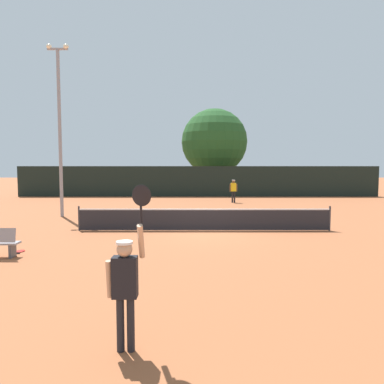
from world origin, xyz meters
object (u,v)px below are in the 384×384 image
object	(u,v)px
large_tree	(213,142)
parked_car_far	(254,183)
light_pole	(58,121)
tennis_ball	(146,227)
spare_racket	(18,251)
player_serving	(124,279)
player_receiving	(232,189)
parked_car_near	(120,184)
parked_car_mid	(216,183)

from	to	relation	value
large_tree	parked_car_far	size ratio (longest dim) A/B	2.00
light_pole	parked_car_far	xyz separation A→B (m)	(14.07, 19.61, -4.43)
tennis_ball	spare_racket	distance (m)	5.84
player_serving	large_tree	world-z (taller)	large_tree
player_receiving	spare_racket	size ratio (longest dim) A/B	3.27
tennis_ball	player_serving	bearing A→B (deg)	-84.78
light_pole	player_receiving	bearing A→B (deg)	34.80
parked_car_near	spare_racket	bearing A→B (deg)	-85.55
player_serving	player_receiving	distance (m)	21.90
large_tree	parked_car_mid	bearing A→B (deg)	79.78
player_receiving	parked_car_near	size ratio (longest dim) A/B	0.40
tennis_ball	parked_car_near	world-z (taller)	parked_car_near
player_serving	spare_racket	bearing A→B (deg)	126.38
large_tree	parked_car_mid	world-z (taller)	large_tree
large_tree	tennis_ball	bearing A→B (deg)	-101.64
parked_car_near	parked_car_far	size ratio (longest dim) A/B	1.00
large_tree	parked_car_mid	xyz separation A→B (m)	(0.52, 2.87, -4.32)
large_tree	parked_car_far	xyz separation A→B (m)	(4.64, 2.35, -4.32)
light_pole	large_tree	xyz separation A→B (m)	(9.43, 17.26, -0.11)
spare_racket	large_tree	xyz separation A→B (m)	(7.96, 25.30, 5.08)
player_receiving	parked_car_mid	xyz separation A→B (m)	(-0.30, 13.01, -0.27)
spare_racket	parked_car_near	world-z (taller)	parked_car_near
light_pole	parked_car_far	bearing A→B (deg)	54.34
large_tree	parked_car_far	world-z (taller)	large_tree
player_receiving	spare_racket	distance (m)	17.56
player_serving	parked_car_mid	xyz separation A→B (m)	(3.81, 34.52, -0.37)
parked_car_mid	parked_car_far	distance (m)	4.16
player_receiving	parked_car_mid	size ratio (longest dim) A/B	0.39
tennis_ball	parked_car_near	size ratio (longest dim) A/B	0.02
spare_racket	large_tree	size ratio (longest dim) A/B	0.06
player_receiving	tennis_ball	xyz separation A→B (m)	(-5.10, -10.64, -1.01)
player_receiving	spare_racket	bearing A→B (deg)	59.93
player_receiving	large_tree	size ratio (longest dim) A/B	0.20
tennis_ball	parked_car_mid	distance (m)	24.14
large_tree	player_receiving	bearing A→B (deg)	-85.37
light_pole	parked_car_mid	xyz separation A→B (m)	(9.95, 20.13, -4.43)
player_serving	parked_car_mid	distance (m)	34.73
player_serving	parked_car_near	size ratio (longest dim) A/B	0.61
tennis_ball	parked_car_mid	size ratio (longest dim) A/B	0.02
large_tree	parked_car_far	distance (m)	6.76
parked_car_mid	parked_car_far	world-z (taller)	same
player_serving	large_tree	size ratio (longest dim) A/B	0.31
large_tree	parked_car_near	distance (m)	10.64
large_tree	parked_car_near	xyz separation A→B (m)	(-9.70, 0.70, -4.32)
light_pole	large_tree	bearing A→B (deg)	61.35
spare_racket	tennis_ball	bearing A→B (deg)	50.88
large_tree	parked_car_near	size ratio (longest dim) A/B	2.00
player_serving	large_tree	bearing A→B (deg)	84.07
light_pole	player_serving	bearing A→B (deg)	-66.88
spare_racket	parked_car_mid	distance (m)	29.43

